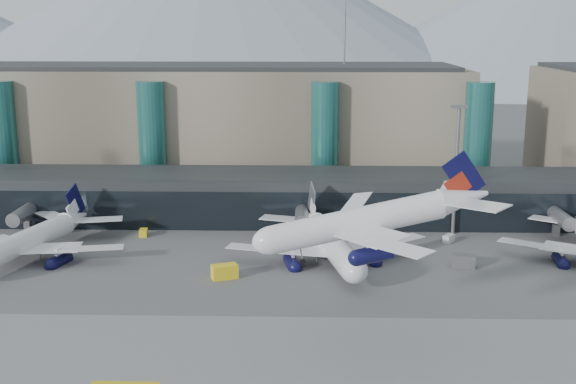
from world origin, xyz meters
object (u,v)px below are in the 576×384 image
Objects in this scene: jet_parked_left at (36,231)px; veh_g at (370,245)px; hero_jet at (381,211)px; veh_c at (463,261)px; veh_h at (225,272)px; lightmast_mid at (456,162)px; jet_parked_mid at (328,232)px; veh_d at (449,239)px; veh_b at (143,233)px.

jet_parked_left is 14.49× the size of veh_g.
veh_c is (17.68, 31.08, -16.75)m from hero_jet.
hero_jet is 12.45× the size of veh_g.
veh_c is at bearing -11.74° from veh_h.
lightmast_mid is 6.15× the size of veh_h.
veh_g is 0.61× the size of veh_h.
hero_jet is 7.87× the size of veh_c.
veh_d is at bearing -79.75° from jet_parked_mid.
veh_b is 61.41m from veh_c.
veh_d is at bearing 59.63° from hero_jet.
veh_b is at bearing 125.19° from veh_d.
veh_d is (17.96, 45.64, -17.13)m from hero_jet.
veh_h is (35.19, -11.55, -3.32)m from jet_parked_left.
veh_d is at bearing -108.02° from lightmast_mid.
veh_g is (2.52, 41.22, -17.12)m from hero_jet.
veh_h is (18.68, -23.77, 0.45)m from veh_b.
jet_parked_mid is (-25.35, -15.55, -9.76)m from lightmast_mid.
jet_parked_left is at bearing -171.61° from veh_c.
jet_parked_mid is 9.20× the size of veh_h.
jet_parked_left is at bearing 139.23° from hero_jet.
hero_jet reaches higher than veh_b.
veh_h is (-17.14, -11.56, -3.51)m from jet_parked_mid.
jet_parked_mid is 20.97m from veh_h.
veh_h is at bearing 111.82° from jet_parked_mid.
veh_d is 45.80m from veh_h.
veh_c is (58.98, -17.09, 0.42)m from veh_b.
jet_parked_mid is 15.08× the size of veh_g.
veh_h reaches higher than veh_d.
lightmast_mid is at bearing -63.29° from jet_parked_left.
veh_b is 0.58× the size of veh_h.
veh_d is at bearing -67.34° from jet_parked_left.
veh_b is at bearing 59.00° from jet_parked_mid.
veh_c is 40.85m from veh_h.
veh_c is at bearing 51.47° from hero_jet.
jet_parked_mid reaches higher than veh_c.
veh_b is 0.95× the size of veh_d.
hero_jet is 7.60× the size of veh_h.
jet_parked_mid is at bearing -148.47° from lightmast_mid.
veh_g is (-15.44, -4.42, 0.01)m from veh_d.
jet_parked_left is 60.68m from veh_g.
veh_d is at bearing 101.00° from veh_c.
veh_h is (-42.49, -27.12, -13.27)m from lightmast_mid.
veh_h is (-22.62, 24.40, -16.71)m from hero_jet.
hero_jet is 12.38× the size of veh_d.
veh_d is 16.06m from veh_g.
jet_parked_mid is at bearing -114.20° from veh_b.
veh_g is at bearing 143.62° from veh_d.
lightmast_mid is at bearing 60.02° from hero_jet.
hero_jet is 39.49m from veh_c.
hero_jet is 0.83× the size of jet_parked_mid.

